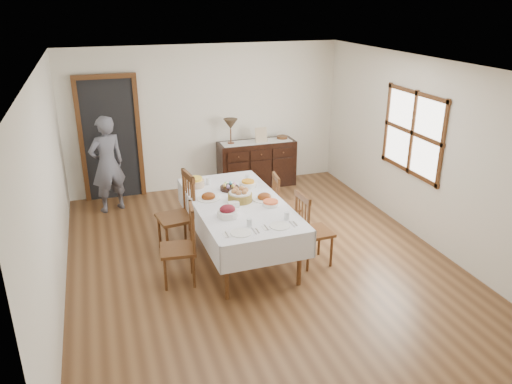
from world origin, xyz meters
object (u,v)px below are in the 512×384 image
object	(u,v)px
chair_left_near	(182,245)
dining_table	(238,208)
chair_left_far	(179,213)
chair_right_near	(311,228)
sideboard	(257,164)
person	(107,161)
chair_right_far	(284,204)
table_lamp	(231,125)

from	to	relation	value
chair_left_near	dining_table	bearing A→B (deg)	124.11
chair_left_far	chair_right_near	size ratio (longest dim) A/B	1.11
sideboard	person	xyz separation A→B (m)	(-2.68, -0.35, 0.43)
sideboard	chair_left_near	bearing A→B (deg)	-123.26
dining_table	sideboard	bearing A→B (deg)	65.07
chair_right_far	person	world-z (taller)	person
chair_left_near	chair_left_far	world-z (taller)	chair_left_far
table_lamp	dining_table	bearing A→B (deg)	-103.35
chair_left_far	table_lamp	world-z (taller)	table_lamp
sideboard	table_lamp	size ratio (longest dim) A/B	3.11
chair_left_near	person	world-z (taller)	person
chair_left_far	person	size ratio (longest dim) A/B	0.66
dining_table	chair_right_far	size ratio (longest dim) A/B	2.53
chair_right_far	chair_left_near	bearing A→B (deg)	125.13
chair_left_far	chair_right_near	xyz separation A→B (m)	(1.57, -0.93, -0.05)
chair_right_near	chair_left_far	bearing A→B (deg)	56.46
chair_left_near	table_lamp	distance (m)	3.39
chair_right_far	sideboard	world-z (taller)	chair_right_far
dining_table	chair_right_near	bearing A→B (deg)	-33.59
chair_left_near	table_lamp	bearing A→B (deg)	160.46
chair_right_near	table_lamp	size ratio (longest dim) A/B	2.22
chair_right_near	chair_right_far	xyz separation A→B (m)	(0.01, 1.01, -0.05)
chair_left_far	chair_right_far	xyz separation A→B (m)	(1.58, 0.07, -0.10)
person	sideboard	bearing A→B (deg)	164.41
chair_right_far	sideboard	xyz separation A→B (m)	(0.24, 2.04, -0.04)
chair_left_near	person	xyz separation A→B (m)	(-0.73, 2.62, 0.34)
chair_left_far	sideboard	size ratio (longest dim) A/B	0.79
chair_right_near	table_lamp	world-z (taller)	table_lamp
dining_table	chair_right_far	world-z (taller)	chair_right_far
chair_left_near	chair_right_far	size ratio (longest dim) A/B	1.10
table_lamp	chair_left_near	bearing A→B (deg)	-116.07
sideboard	chair_right_far	bearing A→B (deg)	-96.81
chair_right_near	table_lamp	distance (m)	3.14
chair_right_far	person	distance (m)	2.99
dining_table	table_lamp	size ratio (longest dim) A/B	5.12
dining_table	sideboard	size ratio (longest dim) A/B	1.65
chair_left_near	person	distance (m)	2.74
chair_left_near	chair_right_near	size ratio (longest dim) A/B	1.00
sideboard	dining_table	bearing A→B (deg)	-113.38
chair_right_far	table_lamp	world-z (taller)	table_lamp
dining_table	chair_left_near	distance (m)	0.98
chair_right_far	dining_table	bearing A→B (deg)	126.14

